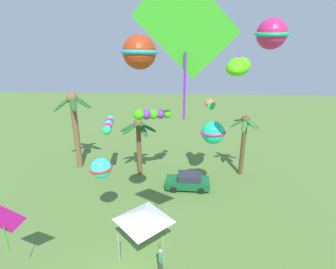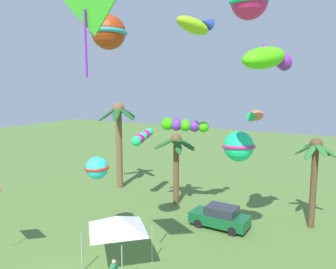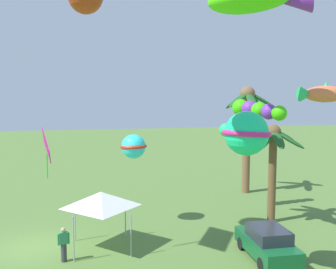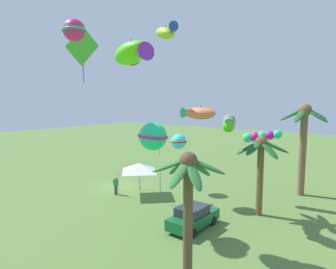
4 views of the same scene
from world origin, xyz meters
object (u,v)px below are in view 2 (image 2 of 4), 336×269
object	(u,v)px
palm_tree_0	(315,164)
kite_fish_7	(195,25)
kite_ball_10	(249,1)
parked_car_0	(220,217)
kite_ball_5	(239,146)
festival_tent	(117,223)
palm_tree_1	(119,127)
kite_fish_4	(255,115)
palm_tree_2	(176,152)
kite_fish_9	(266,58)
kite_ball_0	(97,168)
kite_tube_1	(183,125)
kite_tube_8	(142,137)
kite_ball_6	(109,32)

from	to	relation	value
palm_tree_0	kite_fish_7	size ratio (longest dim) A/B	2.31
kite_ball_10	palm_tree_0	bearing A→B (deg)	80.62
parked_car_0	kite_ball_5	bearing A→B (deg)	-46.90
palm_tree_0	festival_tent	xyz separation A→B (m)	(-8.13, -10.61, -1.96)
palm_tree_1	kite_ball_5	bearing A→B (deg)	-23.08
festival_tent	kite_fish_4	world-z (taller)	kite_fish_4
palm_tree_2	kite_ball_5	world-z (taller)	kite_ball_5
festival_tent	kite_fish_9	world-z (taller)	kite_fish_9
palm_tree_0	palm_tree_1	distance (m)	16.94
kite_fish_4	kite_fish_9	distance (m)	5.09
palm_tree_1	palm_tree_2	world-z (taller)	palm_tree_1
festival_tent	kite_ball_0	world-z (taller)	kite_ball_0
palm_tree_1	kite_tube_1	bearing A→B (deg)	-19.95
kite_fish_4	kite_tube_8	world-z (taller)	kite_fish_4
parked_car_0	kite_tube_8	size ratio (longest dim) A/B	1.30
kite_tube_1	kite_fish_9	size ratio (longest dim) A/B	0.83
kite_fish_4	kite_fish_9	world-z (taller)	kite_fish_9
kite_ball_0	kite_fish_9	xyz separation A→B (m)	(9.12, 3.30, 6.39)
parked_car_0	festival_tent	world-z (taller)	festival_tent
kite_ball_6	kite_ball_10	size ratio (longest dim) A/B	1.25
kite_ball_10	kite_ball_6	bearing A→B (deg)	-170.84
palm_tree_1	kite_fish_7	size ratio (longest dim) A/B	3.02
festival_tent	kite_tube_1	distance (m)	9.26
kite_tube_1	kite_ball_6	world-z (taller)	kite_ball_6
palm_tree_2	palm_tree_1	bearing A→B (deg)	169.73
parked_car_0	kite_fish_9	bearing A→B (deg)	-33.75
kite_fish_7	kite_ball_10	bearing A→B (deg)	-43.57
palm_tree_2	kite_fish_7	xyz separation A→B (m)	(4.10, -5.34, 8.63)
kite_tube_1	kite_ball_10	bearing A→B (deg)	-48.05
kite_tube_8	kite_tube_1	bearing A→B (deg)	-10.33
palm_tree_0	kite_ball_10	size ratio (longest dim) A/B	3.41
palm_tree_2	kite_fish_9	distance (m)	11.45
palm_tree_0	palm_tree_1	size ratio (longest dim) A/B	0.76
kite_ball_6	kite_ball_5	bearing A→B (deg)	54.21
palm_tree_1	kite_ball_10	distance (m)	19.92
palm_tree_2	kite_fish_9	world-z (taller)	kite_fish_9
parked_car_0	kite_fish_7	bearing A→B (deg)	-104.18
kite_ball_5	parked_car_0	bearing A→B (deg)	133.10
kite_ball_0	kite_tube_8	distance (m)	7.18
palm_tree_1	kite_ball_10	bearing A→B (deg)	-35.19
kite_ball_5	kite_tube_8	size ratio (longest dim) A/B	0.90
parked_car_0	kite_ball_0	world-z (taller)	kite_ball_0
palm_tree_0	kite_ball_10	xyz separation A→B (m)	(-1.67, -10.12, 8.39)
parked_car_0	kite_tube_8	bearing A→B (deg)	168.30
palm_tree_0	kite_ball_6	distance (m)	15.63
kite_ball_0	parked_car_0	bearing A→B (deg)	42.66
kite_ball_5	kite_ball_10	xyz separation A→B (m)	(1.91, -5.06, 6.75)
palm_tree_1	parked_car_0	distance (m)	13.11
palm_tree_2	kite_fish_7	world-z (taller)	kite_fish_7
kite_ball_0	kite_ball_5	world-z (taller)	kite_ball_5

